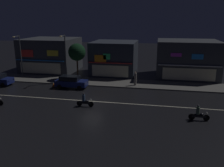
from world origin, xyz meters
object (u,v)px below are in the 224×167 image
Objects in this scene: streetlamp_mid at (65,54)px; parked_car_trailing at (71,82)px; pedestrian_on_sidewalk at (135,79)px; motorcycle_trailing_far at (85,101)px; motorcycle_following at (199,114)px; streetlamp_west at (20,52)px; traffic_cone at (53,85)px.

streetlamp_mid reaches higher than parked_car_trailing.
pedestrian_on_sidewalk reaches higher than motorcycle_trailing_far.
motorcycle_trailing_far is at bearing -3.89° from pedestrian_on_sidewalk.
parked_car_trailing is 17.47m from motorcycle_following.
motorcycle_following is 11.61m from motorcycle_trailing_far.
motorcycle_following is (6.97, -10.49, -0.42)m from pedestrian_on_sidewalk.
pedestrian_on_sidewalk is (10.26, 0.07, -3.17)m from streetlamp_mid.
pedestrian_on_sidewalk is 12.60m from motorcycle_following.
streetlamp_mid is 10.74m from pedestrian_on_sidewalk.
motorcycle_trailing_far is (5.71, -9.00, -3.59)m from streetlamp_mid.
streetlamp_west is 3.36× the size of pedestrian_on_sidewalk.
traffic_cone is (-11.25, -2.41, -0.78)m from pedestrian_on_sidewalk.
parked_car_trailing reaches higher than motorcycle_following.
streetlamp_west is 3.46× the size of motorcycle_trailing_far.
parked_car_trailing reaches higher than motorcycle_trailing_far.
streetlamp_mid is 3.63× the size of motorcycle_trailing_far.
streetlamp_mid is 4.70m from traffic_cone.
traffic_cone is (7.35, -4.09, -3.78)m from streetlamp_west.
streetlamp_mid reaches higher than streetlamp_west.
pedestrian_on_sidewalk reaches higher than traffic_cone.
streetlamp_west is at bearing -36.01° from motorcycle_trailing_far.
pedestrian_on_sidewalk is at bearing -5.15° from streetlamp_west.
streetlamp_west is 9.22m from traffic_cone.
motorcycle_following is (25.58, -12.17, -3.42)m from streetlamp_west.
parked_car_trailing is (1.70, -2.46, -3.35)m from streetlamp_mid.
traffic_cone is (-6.70, 6.65, -0.36)m from motorcycle_trailing_far.
motorcycle_following is 1.00× the size of motorcycle_trailing_far.
streetlamp_mid is 1.60× the size of parked_car_trailing.
motorcycle_following reaches higher than traffic_cone.
streetlamp_mid is at bearing 124.66° from parked_car_trailing.
parked_car_trailing is 7.82× the size of traffic_cone.
streetlamp_west reaches higher than motorcycle_following.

